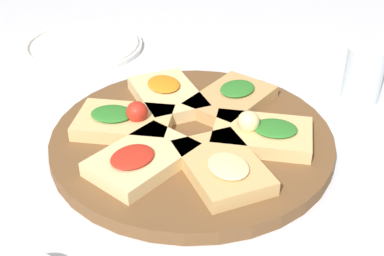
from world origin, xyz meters
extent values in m
plane|color=silver|center=(0.00, 0.00, 0.00)|extent=(3.00, 3.00, 0.00)
cylinder|color=brown|center=(0.00, 0.00, 0.01)|extent=(0.43, 0.43, 0.02)
cube|color=tan|center=(-0.04, 0.10, 0.03)|extent=(0.14, 0.17, 0.02)
ellipsoid|color=#2D7A28|center=(-0.05, 0.12, 0.05)|extent=(0.07, 0.08, 0.01)
cube|color=#E5C689|center=(-0.10, 0.02, 0.03)|extent=(0.16, 0.12, 0.02)
ellipsoid|color=orange|center=(-0.12, 0.02, 0.05)|extent=(0.07, 0.06, 0.01)
cube|color=#DBB775|center=(-0.07, -0.08, 0.03)|extent=(0.17, 0.17, 0.02)
ellipsoid|color=#2D7A28|center=(-0.08, -0.10, 0.05)|extent=(0.08, 0.08, 0.01)
sphere|color=red|center=(-0.05, -0.06, 0.05)|extent=(0.03, 0.03, 0.03)
cube|color=#E5C689|center=(0.03, -0.10, 0.03)|extent=(0.14, 0.17, 0.02)
ellipsoid|color=red|center=(0.04, -0.12, 0.05)|extent=(0.07, 0.08, 0.01)
cube|color=tan|center=(0.10, -0.02, 0.03)|extent=(0.16, 0.12, 0.02)
ellipsoid|color=beige|center=(0.12, -0.02, 0.05)|extent=(0.07, 0.06, 0.01)
cube|color=#DBB775|center=(0.07, 0.08, 0.03)|extent=(0.17, 0.17, 0.02)
ellipsoid|color=#2D7A28|center=(0.08, 0.09, 0.05)|extent=(0.08, 0.08, 0.01)
sphere|color=beige|center=(0.06, 0.06, 0.05)|extent=(0.03, 0.03, 0.03)
cylinder|color=white|center=(-0.42, -0.01, 0.01)|extent=(0.25, 0.25, 0.01)
torus|color=white|center=(-0.42, -0.01, 0.01)|extent=(0.24, 0.24, 0.01)
cylinder|color=silver|center=(0.03, 0.33, 0.05)|extent=(0.07, 0.07, 0.10)
camera|label=1|loc=(0.58, -0.35, 0.47)|focal=50.00mm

